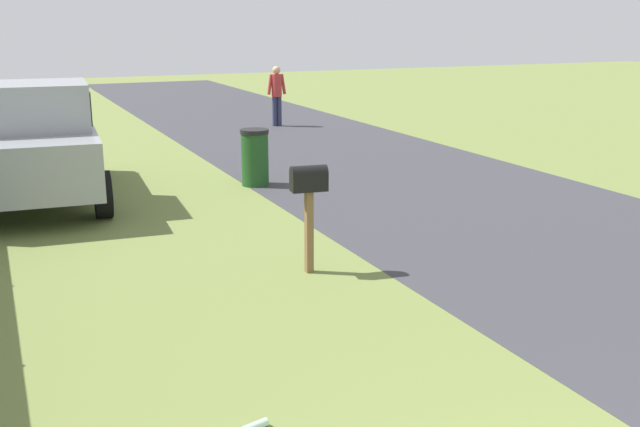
# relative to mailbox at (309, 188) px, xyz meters

# --- Properties ---
(road_asphalt) EXTENTS (60.00, 6.05, 0.01)m
(road_asphalt) POSITION_rel_mailbox_xyz_m (-0.75, -3.89, -1.08)
(road_asphalt) COLOR #38383D
(road_asphalt) RESTS_ON ground
(mailbox) EXTENTS (0.25, 0.47, 1.37)m
(mailbox) POSITION_rel_mailbox_xyz_m (0.00, 0.00, 0.00)
(mailbox) COLOR brown
(mailbox) RESTS_ON ground
(pickup_truck) EXTENTS (5.08, 2.51, 2.09)m
(pickup_truck) POSITION_rel_mailbox_xyz_m (5.31, 2.85, 0.02)
(pickup_truck) COLOR #93999E
(pickup_truck) RESTS_ON ground
(trash_bin) EXTENTS (0.54, 0.54, 1.08)m
(trash_bin) POSITION_rel_mailbox_xyz_m (5.05, -1.04, -0.55)
(trash_bin) COLOR #1E4C1E
(trash_bin) RESTS_ON ground
(pedestrian) EXTENTS (0.30, 0.57, 1.74)m
(pedestrian) POSITION_rel_mailbox_xyz_m (12.39, -4.28, -0.07)
(pedestrian) COLOR #2D3351
(pedestrian) RESTS_ON ground
(litter_bottle_midfield_a) EXTENTS (0.13, 0.23, 0.07)m
(litter_bottle_midfield_a) POSITION_rel_mailbox_xyz_m (-3.27, 1.86, -1.05)
(litter_bottle_midfield_a) COLOR #B2D8BF
(litter_bottle_midfield_a) RESTS_ON ground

